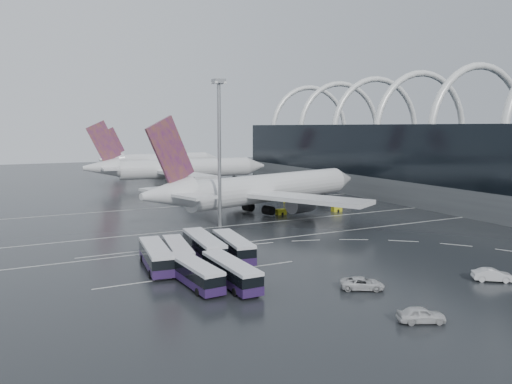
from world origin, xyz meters
name	(u,v)px	position (x,y,z in m)	size (l,w,h in m)	color
ground	(294,234)	(0.00, 0.00, 0.00)	(420.00, 420.00, 0.00)	black
terminal	(452,158)	(61.56, 19.84, 10.87)	(42.00, 160.00, 34.90)	slate
lane_marking_near	(300,236)	(0.00, -2.00, 0.01)	(120.00, 0.25, 0.01)	silver
lane_marking_mid	(264,223)	(0.00, 12.00, 0.01)	(120.00, 0.25, 0.01)	silver
lane_marking_far	(213,204)	(0.00, 40.00, 0.01)	(120.00, 0.25, 0.01)	silver
bus_bay_line_south	(201,274)	(-24.00, -16.00, 0.01)	(28.00, 0.25, 0.01)	silver
bus_bay_line_north	(166,248)	(-24.00, 0.00, 0.01)	(28.00, 0.25, 0.01)	silver
airliner_main	(262,190)	(4.72, 21.98, 5.39)	(62.48, 54.08, 21.52)	silver
airliner_gate_b	(177,169)	(4.45, 83.10, 5.35)	(61.60, 55.36, 21.40)	silver
airliner_gate_c	(160,160)	(13.68, 136.45, 4.81)	(54.02, 49.60, 19.23)	silver
bus_row_near_a	(156,256)	(-28.58, -10.54, 1.74)	(4.33, 13.10, 3.17)	#2C1645
bus_row_near_b	(178,252)	(-25.14, -9.63, 1.64)	(4.47, 12.38, 2.98)	#2C1645
bus_row_near_c	(204,246)	(-20.79, -8.55, 1.83)	(4.14, 13.74, 3.33)	#2C1645
bus_row_near_d	(233,246)	(-16.79, -10.26, 1.73)	(4.27, 12.99, 3.14)	#2C1645
bus_row_far_b	(194,272)	(-26.34, -19.97, 1.63)	(3.51, 12.23, 2.97)	#2C1645
bus_row_far_c	(231,272)	(-22.29, -21.91, 1.67)	(3.08, 12.36, 3.03)	#2C1645
van_curve_a	(362,283)	(-8.87, -30.54, 0.73)	(2.43, 5.27, 1.46)	silver
van_curve_b	(421,315)	(-10.13, -41.34, 0.81)	(1.90, 4.73, 1.61)	silver
van_curve_c	(492,275)	(7.90, -35.39, 0.80)	(1.69, 4.83, 1.59)	silver
floodlight_mast	(219,135)	(-9.47, 12.41, 17.81)	(2.17, 2.17, 28.31)	gray
gse_cart_belly_a	(337,209)	(21.23, 16.35, 0.62)	(2.26, 1.33, 1.23)	gold
gse_cart_belly_b	(290,199)	(19.50, 34.49, 0.66)	(2.43, 1.43, 1.32)	slate
gse_cart_belly_c	(281,212)	(7.76, 18.53, 0.61)	(2.23, 1.32, 1.22)	gold
gse_cart_belly_d	(345,202)	(29.00, 23.41, 0.60)	(2.20, 1.30, 1.20)	slate
gse_cart_belly_e	(289,200)	(17.99, 32.62, 0.66)	(2.42, 1.43, 1.32)	gold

